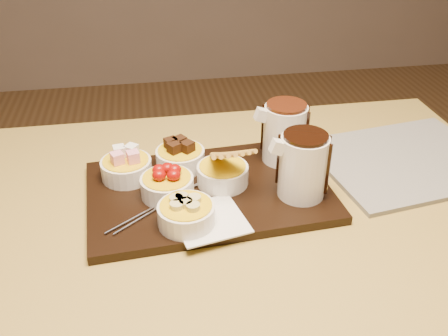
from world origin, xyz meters
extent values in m
cube|color=#A2883C|center=(0.00, 0.00, 0.73)|extent=(1.20, 0.80, 0.04)
cylinder|color=#A2883C|center=(-0.54, 0.34, 0.35)|extent=(0.06, 0.06, 0.71)
cylinder|color=#A2883C|center=(0.54, 0.34, 0.35)|extent=(0.06, 0.06, 0.71)
cube|color=black|center=(-0.03, 0.04, 0.76)|extent=(0.48, 0.33, 0.02)
cube|color=white|center=(-0.04, -0.06, 0.77)|extent=(0.14, 0.14, 0.00)
cylinder|color=silver|center=(-0.18, 0.10, 0.79)|extent=(0.10, 0.10, 0.04)
cylinder|color=silver|center=(-0.07, 0.12, 0.79)|extent=(0.10, 0.10, 0.04)
cylinder|color=silver|center=(-0.11, 0.03, 0.79)|extent=(0.10, 0.10, 0.04)
cylinder|color=silver|center=(0.00, 0.05, 0.79)|extent=(0.10, 0.10, 0.04)
cylinder|color=silver|center=(-0.08, -0.07, 0.79)|extent=(0.10, 0.10, 0.04)
cylinder|color=silver|center=(0.14, -0.01, 0.83)|extent=(0.09, 0.09, 0.12)
cylinder|color=silver|center=(0.14, 0.12, 0.83)|extent=(0.09, 0.09, 0.12)
cube|color=beige|center=(0.41, 0.09, 0.76)|extent=(0.41, 0.35, 0.01)
camera|label=1|loc=(-0.13, -0.75, 1.31)|focal=40.00mm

